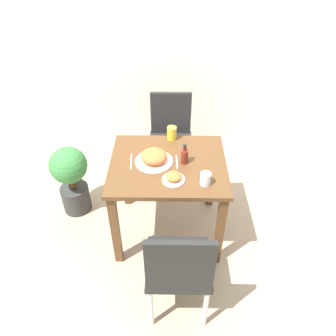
{
  "coord_description": "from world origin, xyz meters",
  "views": [
    {
      "loc": [
        0.03,
        -1.98,
        2.28
      ],
      "look_at": [
        0.0,
        0.0,
        0.7
      ],
      "focal_mm": 35.0,
      "sensor_mm": 36.0,
      "label": 1
    }
  ],
  "objects": [
    {
      "name": "ground_plane",
      "position": [
        0.0,
        0.0,
        0.0
      ],
      "size": [
        16.0,
        16.0,
        0.0
      ],
      "primitive_type": "plane",
      "color": "tan"
    },
    {
      "name": "wall_back",
      "position": [
        0.0,
        1.33,
        1.3
      ],
      "size": [
        8.0,
        0.05,
        2.6
      ],
      "color": "silver",
      "rests_on": "ground_plane"
    },
    {
      "name": "dining_table",
      "position": [
        0.0,
        0.0,
        0.62
      ],
      "size": [
        0.89,
        0.77,
        0.75
      ],
      "color": "brown",
      "rests_on": "ground_plane"
    },
    {
      "name": "chair_near",
      "position": [
        0.08,
        -0.77,
        0.51
      ],
      "size": [
        0.42,
        0.42,
        0.91
      ],
      "rotation": [
        0.0,
        0.0,
        3.14
      ],
      "color": "black",
      "rests_on": "ground_plane"
    },
    {
      "name": "chair_far",
      "position": [
        0.02,
        0.77,
        0.51
      ],
      "size": [
        0.42,
        0.42,
        0.91
      ],
      "color": "black",
      "rests_on": "ground_plane"
    },
    {
      "name": "food_plate",
      "position": [
        -0.11,
        0.01,
        0.79
      ],
      "size": [
        0.29,
        0.29,
        0.1
      ],
      "color": "white",
      "rests_on": "dining_table"
    },
    {
      "name": "side_plate",
      "position": [
        0.04,
        -0.2,
        0.78
      ],
      "size": [
        0.17,
        0.17,
        0.06
      ],
      "color": "white",
      "rests_on": "dining_table"
    },
    {
      "name": "drink_cup",
      "position": [
        0.26,
        -0.24,
        0.8
      ],
      "size": [
        0.08,
        0.08,
        0.09
      ],
      "color": "white",
      "rests_on": "dining_table"
    },
    {
      "name": "juice_glass",
      "position": [
        0.03,
        0.33,
        0.81
      ],
      "size": [
        0.08,
        0.08,
        0.11
      ],
      "color": "gold",
      "rests_on": "dining_table"
    },
    {
      "name": "sauce_bottle",
      "position": [
        0.12,
        0.01,
        0.82
      ],
      "size": [
        0.06,
        0.06,
        0.17
      ],
      "color": "maroon",
      "rests_on": "dining_table"
    },
    {
      "name": "fork_utensil",
      "position": [
        -0.28,
        0.01,
        0.75
      ],
      "size": [
        0.02,
        0.2,
        0.0
      ],
      "rotation": [
        0.0,
        0.0,
        1.64
      ],
      "color": "silver",
      "rests_on": "dining_table"
    },
    {
      "name": "spoon_utensil",
      "position": [
        0.07,
        0.01,
        0.75
      ],
      "size": [
        0.02,
        0.16,
        0.0
      ],
      "rotation": [
        0.0,
        0.0,
        1.61
      ],
      "color": "silver",
      "rests_on": "dining_table"
    },
    {
      "name": "potted_plant_left",
      "position": [
        -0.87,
        0.25,
        0.39
      ],
      "size": [
        0.33,
        0.33,
        0.69
      ],
      "color": "#333333",
      "rests_on": "ground_plane"
    }
  ]
}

